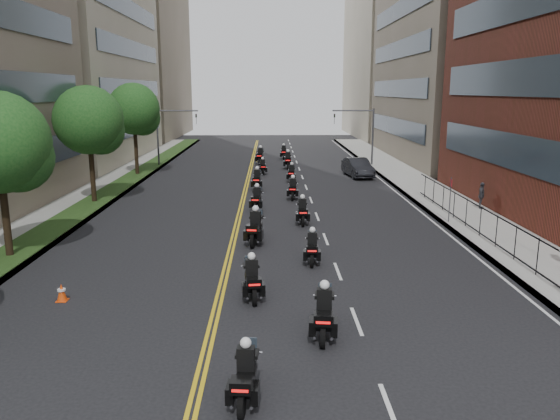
{
  "coord_description": "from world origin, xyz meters",
  "views": [
    {
      "loc": [
        0.39,
        -11.5,
        7.36
      ],
      "look_at": [
        0.86,
        13.1,
        1.93
      ],
      "focal_mm": 35.0,
      "sensor_mm": 36.0,
      "label": 1
    }
  ],
  "objects_px": {
    "motorcycle_4": "(255,229)",
    "motorcycle_1": "(324,315)",
    "motorcycle_3": "(312,249)",
    "pedestrian_c": "(481,196)",
    "motorcycle_2": "(252,281)",
    "motorcycle_8": "(257,181)",
    "motorcycle_5": "(302,212)",
    "motorcycle_7": "(293,190)",
    "motorcycle_11": "(288,161)",
    "motorcycle_6": "(257,200)",
    "motorcycle_9": "(292,174)",
    "motorcycle_10": "(263,167)",
    "motorcycle_12": "(260,157)",
    "motorcycle_0": "(245,377)",
    "motorcycle_13": "(284,153)",
    "parked_sedan": "(358,168)",
    "traffic_cone": "(62,292)"
  },
  "relations": [
    {
      "from": "motorcycle_4",
      "to": "motorcycle_1",
      "type": "bearing_deg",
      "value": -69.53
    },
    {
      "from": "motorcycle_3",
      "to": "pedestrian_c",
      "type": "xyz_separation_m",
      "value": [
        11.28,
        10.21,
        0.35
      ]
    },
    {
      "from": "motorcycle_2",
      "to": "motorcycle_4",
      "type": "distance_m",
      "value": 7.15
    },
    {
      "from": "motorcycle_4",
      "to": "motorcycle_8",
      "type": "height_order",
      "value": "motorcycle_4"
    },
    {
      "from": "motorcycle_5",
      "to": "motorcycle_8",
      "type": "xyz_separation_m",
      "value": [
        -2.78,
        10.74,
        0.05
      ]
    },
    {
      "from": "motorcycle_2",
      "to": "pedestrian_c",
      "type": "xyz_separation_m",
      "value": [
        13.76,
        14.29,
        0.31
      ]
    },
    {
      "from": "motorcycle_3",
      "to": "motorcycle_7",
      "type": "relative_size",
      "value": 0.94
    },
    {
      "from": "motorcycle_7",
      "to": "motorcycle_11",
      "type": "bearing_deg",
      "value": 93.51
    },
    {
      "from": "motorcycle_6",
      "to": "motorcycle_11",
      "type": "relative_size",
      "value": 0.93
    },
    {
      "from": "motorcycle_6",
      "to": "motorcycle_9",
      "type": "distance_m",
      "value": 11.26
    },
    {
      "from": "motorcycle_11",
      "to": "motorcycle_3",
      "type": "bearing_deg",
      "value": -88.04
    },
    {
      "from": "motorcycle_1",
      "to": "motorcycle_9",
      "type": "distance_m",
      "value": 28.79
    },
    {
      "from": "motorcycle_3",
      "to": "motorcycle_10",
      "type": "distance_m",
      "value": 25.74
    },
    {
      "from": "motorcycle_11",
      "to": "motorcycle_12",
      "type": "bearing_deg",
      "value": 129.94
    },
    {
      "from": "motorcycle_0",
      "to": "motorcycle_10",
      "type": "bearing_deg",
      "value": 95.3
    },
    {
      "from": "motorcycle_2",
      "to": "motorcycle_13",
      "type": "bearing_deg",
      "value": 79.98
    },
    {
      "from": "motorcycle_3",
      "to": "motorcycle_4",
      "type": "height_order",
      "value": "motorcycle_4"
    },
    {
      "from": "motorcycle_4",
      "to": "motorcycle_11",
      "type": "relative_size",
      "value": 1.02
    },
    {
      "from": "motorcycle_12",
      "to": "parked_sedan",
      "type": "height_order",
      "value": "motorcycle_12"
    },
    {
      "from": "motorcycle_2",
      "to": "parked_sedan",
      "type": "relative_size",
      "value": 0.47
    },
    {
      "from": "motorcycle_4",
      "to": "motorcycle_12",
      "type": "relative_size",
      "value": 1.0
    },
    {
      "from": "motorcycle_0",
      "to": "motorcycle_9",
      "type": "bearing_deg",
      "value": 91.03
    },
    {
      "from": "motorcycle_5",
      "to": "pedestrian_c",
      "type": "relative_size",
      "value": 1.37
    },
    {
      "from": "motorcycle_0",
      "to": "motorcycle_7",
      "type": "distance_m",
      "value": 25.1
    },
    {
      "from": "motorcycle_5",
      "to": "motorcycle_8",
      "type": "bearing_deg",
      "value": 105.58
    },
    {
      "from": "motorcycle_8",
      "to": "motorcycle_9",
      "type": "height_order",
      "value": "motorcycle_8"
    },
    {
      "from": "motorcycle_5",
      "to": "motorcycle_9",
      "type": "distance_m",
      "value": 14.44
    },
    {
      "from": "motorcycle_5",
      "to": "motorcycle_11",
      "type": "relative_size",
      "value": 0.9
    },
    {
      "from": "motorcycle_9",
      "to": "traffic_cone",
      "type": "distance_m",
      "value": 27.35
    },
    {
      "from": "motorcycle_13",
      "to": "parked_sedan",
      "type": "height_order",
      "value": "motorcycle_13"
    },
    {
      "from": "motorcycle_8",
      "to": "traffic_cone",
      "type": "relative_size",
      "value": 3.76
    },
    {
      "from": "motorcycle_11",
      "to": "motorcycle_13",
      "type": "height_order",
      "value": "motorcycle_11"
    },
    {
      "from": "motorcycle_9",
      "to": "pedestrian_c",
      "type": "bearing_deg",
      "value": -38.91
    },
    {
      "from": "motorcycle_3",
      "to": "motorcycle_1",
      "type": "bearing_deg",
      "value": -86.77
    },
    {
      "from": "motorcycle_11",
      "to": "motorcycle_2",
      "type": "bearing_deg",
      "value": -92.34
    },
    {
      "from": "parked_sedan",
      "to": "pedestrian_c",
      "type": "relative_size",
      "value": 2.97
    },
    {
      "from": "motorcycle_12",
      "to": "motorcycle_5",
      "type": "bearing_deg",
      "value": -77.99
    },
    {
      "from": "motorcycle_5",
      "to": "motorcycle_13",
      "type": "relative_size",
      "value": 0.98
    },
    {
      "from": "motorcycle_0",
      "to": "motorcycle_4",
      "type": "height_order",
      "value": "motorcycle_4"
    },
    {
      "from": "motorcycle_12",
      "to": "traffic_cone",
      "type": "distance_m",
      "value": 37.31
    },
    {
      "from": "motorcycle_11",
      "to": "pedestrian_c",
      "type": "distance_m",
      "value": 22.03
    },
    {
      "from": "traffic_cone",
      "to": "motorcycle_0",
      "type": "bearing_deg",
      "value": -43.86
    },
    {
      "from": "motorcycle_11",
      "to": "motorcycle_4",
      "type": "bearing_deg",
      "value": -93.62
    },
    {
      "from": "motorcycle_11",
      "to": "motorcycle_0",
      "type": "bearing_deg",
      "value": -91.58
    },
    {
      "from": "traffic_cone",
      "to": "parked_sedan",
      "type": "bearing_deg",
      "value": 61.93
    },
    {
      "from": "motorcycle_3",
      "to": "parked_sedan",
      "type": "relative_size",
      "value": 0.44
    },
    {
      "from": "motorcycle_4",
      "to": "motorcycle_12",
      "type": "distance_m",
      "value": 29.45
    },
    {
      "from": "motorcycle_1",
      "to": "pedestrian_c",
      "type": "xyz_separation_m",
      "value": [
        11.48,
        17.48,
        0.28
      ]
    },
    {
      "from": "motorcycle_3",
      "to": "motorcycle_7",
      "type": "distance_m",
      "value": 14.22
    },
    {
      "from": "motorcycle_2",
      "to": "motorcycle_6",
      "type": "bearing_deg",
      "value": 83.69
    }
  ]
}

